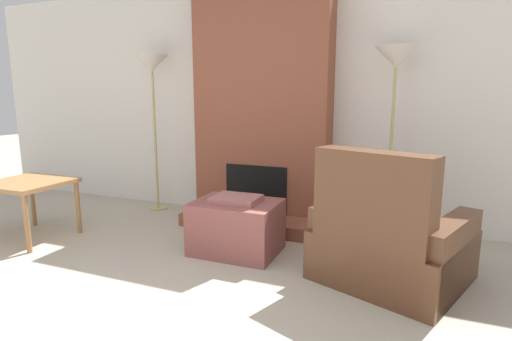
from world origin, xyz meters
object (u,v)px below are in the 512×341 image
object	(u,v)px
side_table	(28,188)
floor_lamp_right	(396,67)
floor_lamp_left	(152,71)
ottoman	(236,226)
armchair	(387,245)

from	to	relation	value
side_table	floor_lamp_right	bearing A→B (deg)	22.35
floor_lamp_right	floor_lamp_left	bearing A→B (deg)	180.00
ottoman	floor_lamp_left	world-z (taller)	floor_lamp_left
side_table	floor_lamp_left	size ratio (longest dim) A/B	0.39
floor_lamp_left	side_table	bearing A→B (deg)	-111.96
ottoman	armchair	world-z (taller)	armchair
side_table	floor_lamp_right	size ratio (longest dim) A/B	0.39
ottoman	side_table	xyz separation A→B (m)	(-1.99, -0.41, 0.26)
armchair	floor_lamp_right	bearing A→B (deg)	-64.76
armchair	floor_lamp_left	xyz separation A→B (m)	(-2.73, 1.02, 1.36)
armchair	side_table	size ratio (longest dim) A/B	1.75
side_table	floor_lamp_left	bearing A→B (deg)	68.04
armchair	floor_lamp_right	world-z (taller)	floor_lamp_right
armchair	side_table	distance (m)	3.28
floor_lamp_left	floor_lamp_right	xyz separation A→B (m)	(2.66, 0.00, -0.03)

